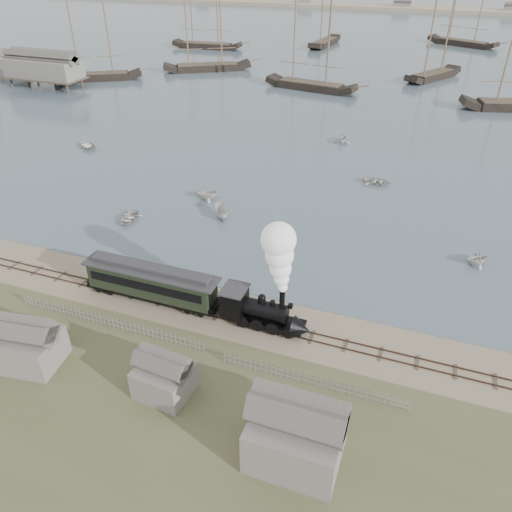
% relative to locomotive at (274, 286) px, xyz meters
% --- Properties ---
extents(ground, '(600.00, 600.00, 0.00)m').
position_rel_locomotive_xyz_m(ground, '(-7.33, 2.00, -4.69)').
color(ground, gray).
rests_on(ground, ground).
extents(harbor_water, '(600.00, 336.00, 0.06)m').
position_rel_locomotive_xyz_m(harbor_water, '(-7.33, 172.00, -4.66)').
color(harbor_water, '#465B65').
rests_on(harbor_water, ground).
extents(rail_track, '(120.00, 1.80, 0.16)m').
position_rel_locomotive_xyz_m(rail_track, '(-7.33, 0.00, -4.65)').
color(rail_track, '#3D2A21').
rests_on(rail_track, ground).
extents(picket_fence_west, '(19.00, 0.10, 1.20)m').
position_rel_locomotive_xyz_m(picket_fence_west, '(-13.83, -5.00, -4.69)').
color(picket_fence_west, slate).
rests_on(picket_fence_west, ground).
extents(picket_fence_east, '(15.00, 0.10, 1.20)m').
position_rel_locomotive_xyz_m(picket_fence_east, '(5.17, -5.50, -4.69)').
color(picket_fence_east, slate).
rests_on(picket_fence_east, ground).
extents(shed_left, '(5.00, 4.00, 4.10)m').
position_rel_locomotive_xyz_m(shed_left, '(-17.33, -11.00, -4.69)').
color(shed_left, slate).
rests_on(shed_left, ground).
extents(shed_mid, '(4.00, 3.50, 3.60)m').
position_rel_locomotive_xyz_m(shed_mid, '(-5.33, -10.00, -4.69)').
color(shed_mid, slate).
rests_on(shed_mid, ground).
extents(shed_right, '(6.00, 5.00, 5.10)m').
position_rel_locomotive_xyz_m(shed_right, '(5.67, -12.00, -4.69)').
color(shed_right, slate).
rests_on(shed_right, ground).
extents(far_spit, '(500.00, 20.00, 1.80)m').
position_rel_locomotive_xyz_m(far_spit, '(-7.33, 252.00, -4.69)').
color(far_spit, tan).
rests_on(far_spit, ground).
extents(locomotive, '(8.17, 3.05, 10.19)m').
position_rel_locomotive_xyz_m(locomotive, '(0.00, 0.00, 0.00)').
color(locomotive, black).
rests_on(locomotive, ground).
extents(passenger_coach, '(13.69, 2.64, 3.33)m').
position_rel_locomotive_xyz_m(passenger_coach, '(-12.23, 0.00, -2.58)').
color(passenger_coach, black).
rests_on(passenger_coach, ground).
extents(beached_dinghy, '(3.72, 4.66, 0.86)m').
position_rel_locomotive_xyz_m(beached_dinghy, '(-15.67, 2.54, -4.26)').
color(beached_dinghy, beige).
rests_on(beached_dinghy, ground).
extents(rowboat_0, '(4.24, 3.34, 0.80)m').
position_rel_locomotive_xyz_m(rowboat_0, '(-23.29, 12.93, -4.23)').
color(rowboat_0, beige).
rests_on(rowboat_0, harbor_water).
extents(rowboat_1, '(4.16, 4.40, 1.83)m').
position_rel_locomotive_xyz_m(rowboat_1, '(-16.70, 21.95, -3.71)').
color(rowboat_1, beige).
rests_on(rowboat_1, harbor_water).
extents(rowboat_2, '(3.74, 3.19, 1.40)m').
position_rel_locomotive_xyz_m(rowboat_2, '(-12.91, 17.82, -3.93)').
color(rowboat_2, beige).
rests_on(rowboat_2, harbor_water).
extents(rowboat_3, '(3.10, 4.14, 0.81)m').
position_rel_locomotive_xyz_m(rowboat_3, '(3.88, 34.84, -4.22)').
color(rowboat_3, beige).
rests_on(rowboat_3, harbor_water).
extents(rowboat_4, '(3.68, 3.79, 1.52)m').
position_rel_locomotive_xyz_m(rowboat_4, '(17.23, 17.53, -3.87)').
color(rowboat_4, beige).
rests_on(rowboat_4, harbor_water).
extents(rowboat_6, '(4.68, 5.17, 0.88)m').
position_rel_locomotive_xyz_m(rowboat_6, '(-44.03, 32.80, -4.19)').
color(rowboat_6, beige).
rests_on(rowboat_6, harbor_water).
extents(rowboat_7, '(3.54, 3.13, 1.74)m').
position_rel_locomotive_xyz_m(rowboat_7, '(-4.27, 50.01, -3.76)').
color(rowboat_7, beige).
rests_on(rowboat_7, harbor_water).
extents(schooner_0, '(20.22, 15.00, 20.00)m').
position_rel_locomotive_xyz_m(schooner_0, '(-70.76, 74.02, 5.37)').
color(schooner_0, black).
rests_on(schooner_0, harbor_water).
extents(schooner_1, '(22.37, 16.55, 20.00)m').
position_rel_locomotive_xyz_m(schooner_1, '(-49.91, 92.99, 5.37)').
color(schooner_1, black).
rests_on(schooner_1, harbor_water).
extents(schooner_2, '(22.34, 8.66, 20.00)m').
position_rel_locomotive_xyz_m(schooner_2, '(-18.90, 83.18, 5.37)').
color(schooner_2, black).
rests_on(schooner_2, harbor_water).
extents(schooner_3, '(13.40, 19.02, 20.00)m').
position_rel_locomotive_xyz_m(schooner_3, '(7.12, 103.74, 5.37)').
color(schooner_3, black).
rests_on(schooner_3, harbor_water).
extents(schooner_6, '(22.86, 6.67, 20.00)m').
position_rel_locomotive_xyz_m(schooner_6, '(-63.72, 122.21, 5.37)').
color(schooner_6, black).
rests_on(schooner_6, harbor_water).
extents(schooner_7, '(6.90, 21.33, 20.00)m').
position_rel_locomotive_xyz_m(schooner_7, '(-29.47, 140.28, 5.37)').
color(schooner_7, black).
rests_on(schooner_7, harbor_water).
extents(schooner_8, '(23.06, 14.76, 20.00)m').
position_rel_locomotive_xyz_m(schooner_8, '(12.99, 156.05, 5.37)').
color(schooner_8, black).
rests_on(schooner_8, harbor_water).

